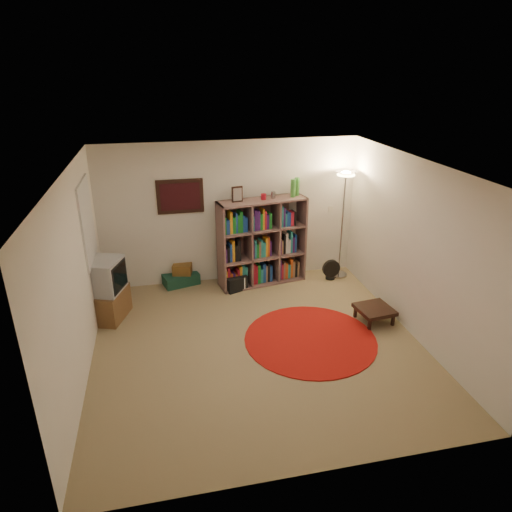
{
  "coord_description": "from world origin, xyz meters",
  "views": [
    {
      "loc": [
        -1.18,
        -5.3,
        3.64
      ],
      "look_at": [
        0.1,
        0.6,
        1.1
      ],
      "focal_mm": 32.0,
      "sensor_mm": 36.0,
      "label": 1
    }
  ],
  "objects": [
    {
      "name": "suitcase",
      "position": [
        -0.94,
        2.2,
        0.1
      ],
      "size": [
        0.7,
        0.55,
        0.2
      ],
      "rotation": [
        0.0,
        0.0,
        0.28
      ],
      "color": "#153C2C",
      "rests_on": "ground"
    },
    {
      "name": "floor_fan",
      "position": [
        1.76,
        1.8,
        0.19
      ],
      "size": [
        0.33,
        0.18,
        0.38
      ],
      "rotation": [
        0.0,
        0.0,
        0.05
      ],
      "color": "black",
      "rests_on": "ground"
    },
    {
      "name": "paper_towel",
      "position": [
        0.11,
        1.73,
        0.12
      ],
      "size": [
        0.14,
        0.14,
        0.24
      ],
      "rotation": [
        0.0,
        0.0,
        -0.24
      ],
      "color": "white",
      "rests_on": "ground"
    },
    {
      "name": "wicker_basket",
      "position": [
        -0.9,
        2.17,
        0.29
      ],
      "size": [
        0.37,
        0.3,
        0.18
      ],
      "rotation": [
        0.0,
        0.0,
        -0.23
      ],
      "color": "brown",
      "rests_on": "suitcase"
    },
    {
      "name": "floor_lamp",
      "position": [
        1.96,
        1.93,
        1.63
      ],
      "size": [
        0.48,
        0.48,
        1.97
      ],
      "rotation": [
        0.0,
        0.0,
        0.34
      ],
      "color": "#9A989D",
      "rests_on": "ground"
    },
    {
      "name": "tv_stand",
      "position": [
        -2.08,
        1.22,
        0.47
      ],
      "size": [
        0.66,
        0.78,
        0.97
      ],
      "rotation": [
        0.0,
        0.0,
        -0.34
      ],
      "color": "brown",
      "rests_on": "ground"
    },
    {
      "name": "bookshelf",
      "position": [
        0.48,
        1.96,
        0.75
      ],
      "size": [
        1.59,
        0.69,
        1.85
      ],
      "rotation": [
        0.0,
        0.0,
        0.17
      ],
      "color": "brown",
      "rests_on": "ground"
    },
    {
      "name": "room",
      "position": [
        -0.05,
        0.05,
        1.26
      ],
      "size": [
        4.54,
        4.54,
        2.54
      ],
      "color": "#897550",
      "rests_on": "ground"
    },
    {
      "name": "side_table",
      "position": [
        1.87,
        0.25,
        0.19
      ],
      "size": [
        0.57,
        0.57,
        0.23
      ],
      "rotation": [
        0.0,
        0.0,
        0.12
      ],
      "color": "black",
      "rests_on": "ground"
    },
    {
      "name": "duffel_bag",
      "position": [
        -0.03,
        1.78,
        0.13
      ],
      "size": [
        0.46,
        0.43,
        0.26
      ],
      "rotation": [
        0.0,
        0.0,
        0.38
      ],
      "color": "black",
      "rests_on": "ground"
    },
    {
      "name": "red_rug",
      "position": [
        0.76,
        -0.03,
        0.01
      ],
      "size": [
        1.89,
        1.89,
        0.02
      ],
      "color": "#970F0B",
      "rests_on": "ground"
    }
  ]
}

